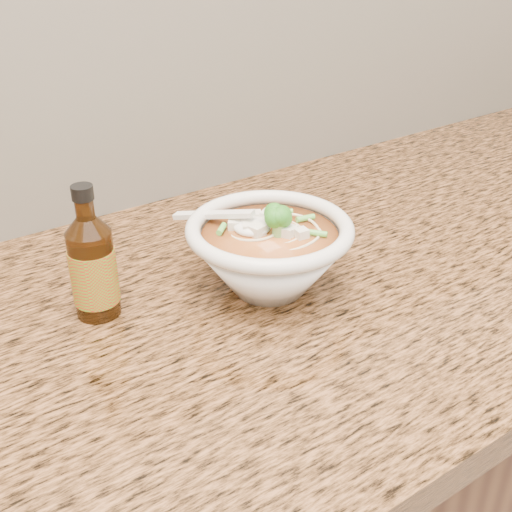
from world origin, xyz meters
TOP-DOWN VIEW (x-y plane):
  - counter_slab at (0.00, 1.68)m, footprint 4.00×0.68m
  - soup_bowl at (0.23, 1.66)m, footprint 0.20×0.21m
  - hot_sauce_bottle at (0.03, 1.73)m, footprint 0.06×0.06m

SIDE VIEW (x-z plane):
  - counter_slab at x=0.00m, z-range 0.86..0.90m
  - soup_bowl at x=0.23m, z-range 0.89..1.00m
  - hot_sauce_bottle at x=0.03m, z-range 0.88..1.04m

